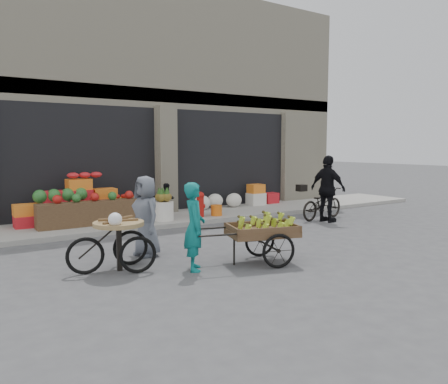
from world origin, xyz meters
TOP-DOWN VIEW (x-y plane):
  - ground at (0.00, 0.00)m, footprint 80.00×80.00m
  - sidewalk at (0.00, 4.10)m, footprint 18.00×2.20m
  - building at (0.00, 8.03)m, footprint 14.00×6.45m
  - fruit_display at (-2.48, 4.38)m, footprint 3.10×1.12m
  - pineapple_bin at (-0.75, 3.60)m, footprint 0.52×0.52m
  - fire_hydrant at (0.35, 3.55)m, footprint 0.22×0.22m
  - orange_bucket at (0.85, 3.50)m, footprint 0.32×0.32m
  - right_bay_goods at (2.61, 4.70)m, footprint 3.35×0.60m
  - seated_person at (-0.35, 4.20)m, footprint 0.51×0.43m
  - banana_cart at (-0.97, -0.84)m, footprint 2.18×1.32m
  - vendor_woman at (-2.16, -0.60)m, footprint 0.56×0.65m
  - tricycle_cart at (-3.25, 0.06)m, footprint 1.46×0.96m
  - vendor_grey at (-2.46, 0.76)m, footprint 0.57×0.80m
  - bicycle at (3.44, 1.92)m, footprint 1.78×0.84m
  - cyclist at (3.24, 1.52)m, footprint 0.60×1.13m

SIDE VIEW (x-z plane):
  - ground at x=0.00m, z-range 0.00..0.00m
  - sidewalk at x=0.00m, z-range 0.00..0.12m
  - orange_bucket at x=0.85m, z-range 0.12..0.42m
  - pineapple_bin at x=-0.75m, z-range 0.12..0.62m
  - right_bay_goods at x=2.61m, z-range 0.06..0.76m
  - bicycle at x=3.44m, z-range 0.00..0.90m
  - fire_hydrant at x=0.35m, z-range 0.15..0.86m
  - tricycle_cart at x=-3.25m, z-range 0.09..1.04m
  - seated_person at x=-0.35m, z-range 0.12..1.05m
  - banana_cart at x=-0.97m, z-range 0.19..1.04m
  - fruit_display at x=-2.48m, z-range 0.05..1.29m
  - vendor_woman at x=-2.16m, z-range 0.00..1.49m
  - vendor_grey at x=-2.46m, z-range 0.00..1.53m
  - cyclist at x=3.24m, z-range 0.00..1.84m
  - building at x=0.00m, z-range -0.13..6.87m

